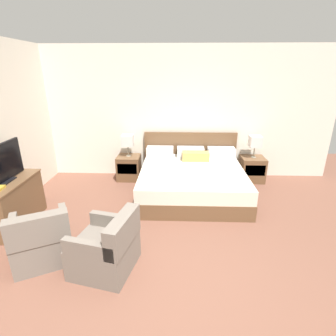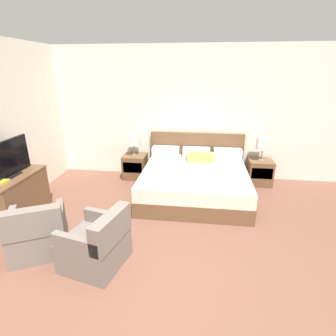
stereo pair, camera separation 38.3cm
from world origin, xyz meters
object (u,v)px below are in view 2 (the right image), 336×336
Objects in this scene: dresser at (16,196)px; armchair_companion at (97,245)px; nightstand_right at (259,172)px; table_lamp_right at (263,144)px; bed at (195,180)px; nightstand_left at (135,166)px; armchair_by_window at (38,233)px; table_lamp_left at (134,140)px; tv at (8,159)px.

armchair_companion reaches higher than dresser.
nightstand_right is 4.63m from dresser.
armchair_companion is (-2.48, -2.86, -0.60)m from table_lamp_right.
bed is 1.85× the size of dresser.
armchair_by_window is at bearing -102.98° from nightstand_left.
bed is 1.63m from table_lamp_left.
tv is at bearing -127.54° from table_lamp_left.
nightstand_right is at bearing 24.71° from tv.
nightstand_right is at bearing -0.03° from table_lamp_left.
bed is 2.84m from armchair_by_window.
armchair_by_window is at bearing -134.31° from bed.
nightstand_right is 0.48× the size of dresser.
dresser is at bearing -127.63° from nightstand_left.
armchair_by_window is at bearing -102.97° from table_lamp_left.
table_lamp_right is (1.36, 0.69, 0.59)m from bed.
table_lamp_right is at bearing 24.69° from dresser.
dresser is at bearing 151.93° from armchair_companion.
tv is at bearing -155.29° from nightstand_right.
nightstand_right is (1.36, 0.69, -0.03)m from bed.
table_lamp_right is at bearing 24.73° from tv.
dresser is 1.96m from armchair_companion.
armchair_by_window is (0.86, -0.78, -0.73)m from tv.
nightstand_right is 2.79m from table_lamp_left.
armchair_by_window is 0.87m from armchair_companion.
nightstand_right is 0.56× the size of tv.
dresser is 1.20× the size of armchair_by_window.
table_lamp_right reaches higher than armchair_companion.
table_lamp_left is 2.45m from tv.
armchair_companion is at bearing -130.99° from table_lamp_right.
tv is (-1.49, -1.94, 0.75)m from nightstand_left.
nightstand_left is 0.56× the size of tv.
tv is 2.09m from armchair_companion.
table_lamp_left is at bearing 179.97° from nightstand_right.
nightstand_left is 2.79m from armchair_by_window.
table_lamp_right is at bearing 90.00° from nightstand_right.
bed is 3.11m from dresser.
table_lamp_right is (2.72, 0.00, 0.00)m from table_lamp_left.
table_lamp_right is 0.57× the size of armchair_companion.
table_lamp_left is 0.57× the size of armchair_companion.
nightstand_left is 0.64× the size of armchair_companion.
table_lamp_left and table_lamp_right have the same top height.
armchair_by_window is (-3.34, -2.72, -0.60)m from table_lamp_right.
armchair_companion reaches higher than nightstand_left.
nightstand_right is at bearing 39.12° from armchair_by_window.
table_lamp_left reaches higher than nightstand_right.
bed is 1.52m from nightstand_left.
nightstand_left is 0.57× the size of armchair_by_window.
table_lamp_left is 1.00× the size of table_lamp_right.
nightstand_right is at bearing -90.00° from table_lamp_right.
nightstand_right is 1.12× the size of table_lamp_left.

